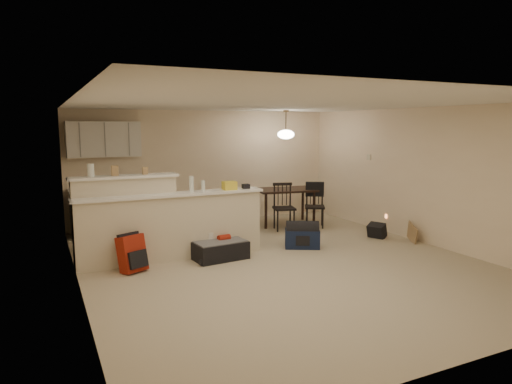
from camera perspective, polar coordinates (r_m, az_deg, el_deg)
room at (r=7.13m, az=3.16°, el=0.92°), size 7.00×7.02×2.50m
breakfast_bar at (r=7.52m, az=-12.43°, el=-3.83°), size 3.08×0.58×1.39m
upper_cabinets at (r=9.60m, az=-18.50°, el=6.27°), size 1.40×0.34×0.70m
kitchen_counter at (r=9.64m, az=-16.83°, el=-2.32°), size 1.80×0.60×0.90m
thermostat at (r=10.06m, az=13.92°, el=4.25°), size 0.02×0.12×0.12m
jar at (r=7.38m, az=-19.96°, el=2.56°), size 0.10×0.10×0.20m
cereal_box at (r=7.43m, az=-17.23°, el=2.56°), size 0.10×0.07×0.16m
small_box at (r=7.51m, az=-13.69°, el=2.60°), size 0.08×0.06×0.12m
bottle_a at (r=7.50m, az=-8.07°, el=0.98°), size 0.07×0.07×0.26m
bottle_b at (r=7.57m, az=-6.61°, el=0.76°), size 0.06×0.06×0.18m
bag_lump at (r=7.73m, az=-3.34°, el=0.81°), size 0.22×0.18×0.14m
pouch at (r=7.85m, az=-1.28°, el=0.72°), size 0.12×0.10×0.08m
dining_table at (r=10.07m, az=3.68°, el=-0.14°), size 1.39×1.05×0.79m
pendant_lamp at (r=9.97m, az=3.75°, el=7.25°), size 0.36×0.36×0.62m
dining_chair_near at (r=9.53m, az=3.54°, el=-1.87°), size 0.52×0.51×0.98m
dining_chair_far at (r=9.86m, az=7.36°, el=-1.69°), size 0.55×0.55×0.94m
suitcase at (r=7.56m, az=-4.58°, el=-7.24°), size 0.90×0.63×0.29m
red_backpack at (r=7.10m, az=-15.25°, el=-7.44°), size 0.43×0.36×0.55m
navy_duffel at (r=8.23m, az=5.80°, el=-5.81°), size 0.69×0.58×0.33m
black_daypack at (r=9.21m, az=14.87°, el=-4.72°), size 0.33×0.38×0.28m
cardboard_sheet at (r=9.07m, az=18.94°, el=-4.90°), size 0.20×0.41×0.33m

